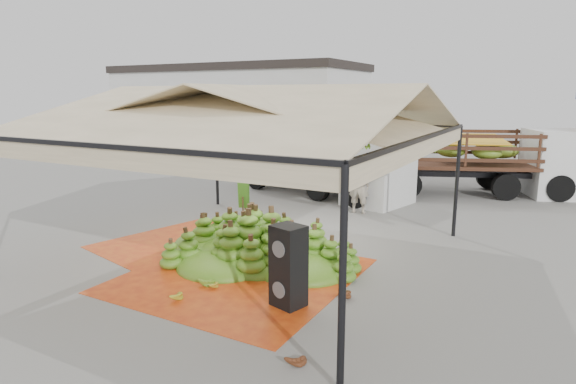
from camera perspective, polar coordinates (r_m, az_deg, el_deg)
The scene contains 17 objects.
ground at distance 11.77m, azimuth -4.41°, elevation -7.41°, with size 90.00×90.00×0.00m, color slate.
canopy_tent at distance 11.15m, azimuth -4.67°, elevation 8.85°, with size 8.10×8.10×4.00m.
building_white at distance 28.36m, azimuth -5.99°, elevation 9.26°, with size 14.30×6.30×5.40m.
tarp_left at distance 12.59m, azimuth -11.50°, elevation -6.31°, with size 4.04×3.85×0.01m, color #CF5C13.
tarp_right at distance 10.51m, azimuth -5.56°, elevation -9.76°, with size 4.46×4.68×0.01m, color #DC5714.
banana_heap at distance 11.29m, azimuth -3.75°, elevation -5.31°, with size 5.10×4.19×1.09m, color #477017.
hand_yellow_a at distance 9.94m, azimuth -9.15°, elevation -10.64°, with size 0.39×0.32×0.18m, color gold.
hand_yellow_b at distance 9.54m, azimuth -13.49°, elevation -11.65°, with size 0.48×0.39×0.22m, color gold.
hand_red_a at distance 7.34m, azimuth 0.70°, elevation -18.78°, with size 0.48×0.39×0.22m, color #5C2B15.
hand_red_b at distance 9.43m, azimuth 6.30°, elevation -11.66°, with size 0.49×0.40×0.22m, color brown.
hand_green at distance 10.09m, azimuth -9.55°, elevation -10.16°, with size 0.50×0.41×0.23m, color #477518.
hanging_bunches at distance 11.68m, azimuth 5.71°, elevation 5.61°, with size 4.74×0.24×0.20m.
speaker_stack at distance 8.78m, azimuth 0.05°, elevation -8.80°, with size 0.66×0.62×1.52m.
banana_leaves at distance 14.30m, azimuth -5.25°, elevation -3.98°, with size 0.96×1.36×3.70m, color #34751F, non-canonical shape.
vendor at distance 15.69m, azimuth 8.42°, elevation 0.82°, with size 0.68×0.45×1.86m, color gray.
truck_left at distance 18.28m, azimuth 4.93°, elevation 3.98°, with size 7.06×3.82×2.30m.
truck_right at distance 20.05m, azimuth 22.93°, elevation 4.12°, with size 7.68×4.97×2.50m.
Camera 1 is at (6.13, -9.29, 3.82)m, focal length 30.00 mm.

